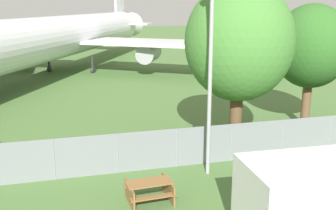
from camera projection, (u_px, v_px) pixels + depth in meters
The scene contains 7 objects.
perimeter_fence at pixel (118, 153), 16.29m from camera, with size 56.07×0.07×1.74m.
airplane at pixel (62, 37), 38.43m from camera, with size 38.04×45.50×11.78m.
portable_cabin at pixel (312, 203), 11.48m from camera, with size 4.12×2.58×2.50m.
picnic_bench_near_cabin at pixel (149, 189), 14.01m from camera, with size 1.70×1.49×0.76m.
tree_near_hangar at pixel (311, 47), 21.63m from camera, with size 4.20×4.20×6.93m.
tree_left_of_cabin at pixel (239, 42), 17.70m from camera, with size 4.93×4.93×7.95m.
light_mast at pixel (211, 52), 15.21m from camera, with size 0.44×0.44×8.39m.
Camera 1 is at (-1.93, -4.19, 6.88)m, focal length 42.00 mm.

